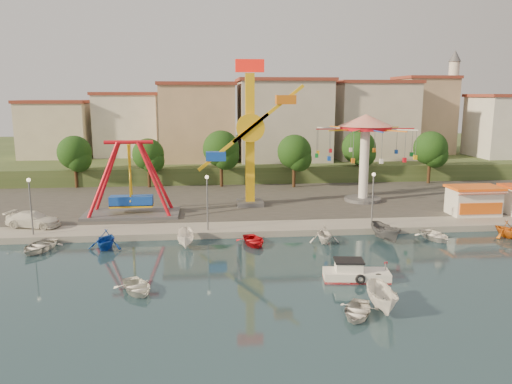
{
  "coord_description": "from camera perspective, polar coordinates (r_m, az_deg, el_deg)",
  "views": [
    {
      "loc": [
        -7.94,
        -33.04,
        13.22
      ],
      "look_at": [
        -3.3,
        14.0,
        4.0
      ],
      "focal_mm": 35.0,
      "sensor_mm": 36.0,
      "label": 1
    }
  ],
  "objects": [
    {
      "name": "ground",
      "position": [
        36.46,
        7.46,
        -10.32
      ],
      "size": [
        200.0,
        200.0,
        0.0
      ],
      "primitive_type": "plane",
      "color": "#132C36",
      "rests_on": "ground"
    },
    {
      "name": "quay_deck",
      "position": [
        96.24,
        -0.85,
        3.32
      ],
      "size": [
        200.0,
        100.0,
        0.6
      ],
      "primitive_type": "cube",
      "color": "#9E998E",
      "rests_on": "ground"
    },
    {
      "name": "asphalt_pad",
      "position": [
        64.78,
        1.52,
        -0.2
      ],
      "size": [
        90.0,
        28.0,
        0.01
      ],
      "primitive_type": "cube",
      "color": "#4C4944",
      "rests_on": "quay_deck"
    },
    {
      "name": "hill_terrace",
      "position": [
        101.04,
        -1.09,
        4.37
      ],
      "size": [
        200.0,
        60.0,
        3.0
      ],
      "primitive_type": "cube",
      "color": "#384C26",
      "rests_on": "ground"
    },
    {
      "name": "pirate_ship_ride",
      "position": [
        54.18,
        -14.16,
        1.32
      ],
      "size": [
        10.0,
        5.0,
        8.0
      ],
      "color": "#59595E",
      "rests_on": "quay_deck"
    },
    {
      "name": "kamikaze_tower",
      "position": [
        56.81,
        -0.26,
        6.18
      ],
      "size": [
        8.06,
        3.1,
        16.5
      ],
      "color": "#59595E",
      "rests_on": "quay_deck"
    },
    {
      "name": "wave_swinger",
      "position": [
        60.67,
        12.37,
        6.03
      ],
      "size": [
        11.6,
        11.6,
        10.4
      ],
      "color": "#59595E",
      "rests_on": "quay_deck"
    },
    {
      "name": "booth_left",
      "position": [
        58.08,
        23.61,
        -0.88
      ],
      "size": [
        5.4,
        3.78,
        3.08
      ],
      "color": "white",
      "rests_on": "quay_deck"
    },
    {
      "name": "lamp_post_0",
      "position": [
        49.8,
        -24.32,
        -1.68
      ],
      "size": [
        0.14,
        0.14,
        5.0
      ],
      "primitive_type": "cylinder",
      "color": "#59595E",
      "rests_on": "quay_deck"
    },
    {
      "name": "lamp_post_1",
      "position": [
        47.14,
        -5.57,
        -1.41
      ],
      "size": [
        0.14,
        0.14,
        5.0
      ],
      "primitive_type": "cylinder",
      "color": "#59595E",
      "rests_on": "quay_deck"
    },
    {
      "name": "lamp_post_2",
      "position": [
        49.76,
        13.18,
        -0.99
      ],
      "size": [
        0.14,
        0.14,
        5.0
      ],
      "primitive_type": "cylinder",
      "color": "#59595E",
      "rests_on": "quay_deck"
    },
    {
      "name": "tree_0",
      "position": [
        72.72,
        -20.03,
        4.25
      ],
      "size": [
        4.6,
        4.6,
        7.19
      ],
      "color": "#382314",
      "rests_on": "quay_deck"
    },
    {
      "name": "tree_1",
      "position": [
        70.21,
        -12.22,
        4.23
      ],
      "size": [
        4.35,
        4.35,
        6.8
      ],
      "color": "#382314",
      "rests_on": "quay_deck"
    },
    {
      "name": "tree_2",
      "position": [
        69.26,
        -4.01,
        4.96
      ],
      "size": [
        5.02,
        5.02,
        7.85
      ],
      "color": "#382314",
      "rests_on": "quay_deck"
    },
    {
      "name": "tree_3",
      "position": [
        68.88,
        4.4,
        4.61
      ],
      "size": [
        4.68,
        4.68,
        7.32
      ],
      "color": "#382314",
      "rests_on": "quay_deck"
    },
    {
      "name": "tree_4",
      "position": [
        74.11,
        11.66,
        5.02
      ],
      "size": [
        4.86,
        4.86,
        7.6
      ],
      "color": "#382314",
      "rests_on": "quay_deck"
    },
    {
      "name": "tree_5",
      "position": [
        76.02,
        19.31,
        4.75
      ],
      "size": [
        4.83,
        4.83,
        7.54
      ],
      "color": "#382314",
      "rests_on": "quay_deck"
    },
    {
      "name": "building_0",
      "position": [
        83.2,
        -23.62,
        7.17
      ],
      "size": [
        9.26,
        9.53,
        11.87
      ],
      "primitive_type": "cube",
      "color": "beige",
      "rests_on": "hill_terrace"
    },
    {
      "name": "building_1",
      "position": [
        85.68,
        -14.71,
        6.73
      ],
      "size": [
        12.33,
        9.01,
        8.63
      ],
      "primitive_type": "cube",
      "color": "silver",
      "rests_on": "hill_terrace"
    },
    {
      "name": "building_2",
      "position": [
        85.13,
        -5.84,
        7.88
      ],
      "size": [
        11.95,
        9.28,
        11.23
      ],
      "primitive_type": "cube",
      "color": "tan",
      "rests_on": "hill_terrace"
    },
    {
      "name": "building_3",
      "position": [
        83.15,
        3.79,
        7.13
      ],
      "size": [
        12.59,
        10.5,
        9.2
      ],
      "primitive_type": "cube",
      "color": "beige",
      "rests_on": "hill_terrace"
    },
    {
      "name": "building_4",
      "position": [
        89.6,
        12.02,
        7.21
      ],
      "size": [
        10.75,
        9.23,
        9.24
      ],
      "primitive_type": "cube",
      "color": "beige",
      "rests_on": "hill_terrace"
    },
    {
      "name": "building_5",
      "position": [
        92.72,
        20.33,
        7.5
      ],
      "size": [
        12.77,
        10.96,
        11.21
      ],
      "primitive_type": "cube",
      "color": "tan",
      "rests_on": "hill_terrace"
    },
    {
      "name": "building_6",
      "position": [
        97.08,
        27.07,
        7.45
      ],
      "size": [
        8.23,
        8.98,
        12.36
      ],
      "primitive_type": "cube",
      "color": "silver",
      "rests_on": "hill_terrace"
    },
    {
      "name": "minaret",
      "position": [
        97.51,
        21.49,
        9.89
      ],
      "size": [
        2.8,
        2.8,
        18.0
      ],
      "color": "silver",
      "rests_on": "hill_terrace"
    },
    {
      "name": "cabin_motorboat",
      "position": [
        37.32,
        11.22,
        -9.2
      ],
      "size": [
        4.91,
        2.38,
        1.66
      ],
      "rotation": [
        0.0,
        0.0,
        -0.13
      ],
      "color": "white",
      "rests_on": "ground"
    },
    {
      "name": "rowboat_a",
      "position": [
        35.48,
        -13.48,
        -10.51
      ],
      "size": [
        3.86,
        4.36,
        0.75
      ],
      "primitive_type": "imported",
      "rotation": [
        0.0,
        0.0,
        0.44
      ],
      "color": "white",
      "rests_on": "ground"
    },
    {
      "name": "rowboat_b",
      "position": [
        31.67,
        11.47,
        -13.17
      ],
      "size": [
        3.6,
        4.07,
        0.7
      ],
      "primitive_type": "imported",
      "rotation": [
        0.0,
        0.0,
        -0.43
      ],
      "color": "silver",
      "rests_on": "ground"
    },
    {
      "name": "skiff",
      "position": [
        32.65,
        14.22,
        -11.7
      ],
      "size": [
        1.86,
        4.19,
        1.57
      ],
      "primitive_type": "imported",
      "rotation": [
        0.0,
        0.0,
        -0.08
      ],
      "color": "white",
      "rests_on": "ground"
    },
    {
      "name": "van",
      "position": [
        53.0,
        -24.1,
        -2.88
      ],
      "size": [
        5.6,
        3.44,
        1.52
      ],
      "primitive_type": "imported",
      "rotation": [
        0.0,
        0.0,
        1.3
      ],
      "color": "silver",
      "rests_on": "quay_deck"
    },
    {
      "name": "moored_boat_0",
      "position": [
        47.03,
        -23.6,
        -5.69
      ],
      "size": [
        3.97,
        4.82,
        0.87
      ],
      "primitive_type": "imported",
      "rotation": [
        0.0,
        0.0,
        -0.26
      ],
      "color": "beige",
      "rests_on": "ground"
    },
    {
      "name": "moored_boat_1",
      "position": [
        45.47,
        -16.83,
        -5.2
      ],
      "size": [
        3.3,
        3.68,
        1.75
      ],
      "primitive_type": "imported",
      "rotation": [
        0.0,
        0.0,
        -0.14
      ],
      "color": "#1445B2",
      "rests_on": "ground"
    },
    {
      "name": "moored_boat_2",
      "position": [
        44.66,
        -8.02,
        -5.29
      ],
      "size": [
        1.53,
        3.91,
        1.5
      ],
      "primitive_type": "imported",
      "rotation": [
        0.0,
        0.0,
        0.02
      ],
      "color": "white",
      "rests_on": "ground"
    },
    {
      "name": "moored_boat_3",
      "position": [
        44.9,
        -0.31,
        -5.58
      ],
      "size": [
        3.27,
        4.1,
        0.76
      ],
      "primitive_type": "imported",
      "rotation": [
        0.0,
        0.0,
        0.19
      ],
      "color": "red",
      "rests_on": "ground"
    },
    {
      "name": "moored_boat_4",
      "position": [
        45.81,
        7.8,
        -4.78
      ],
      "size": [
        2.86,
        3.26,
        1.63
      ],
      "primitive_type": "imported",
      "rotation": [
        0.0,
        0.0,
        -0.06
      ],
      "color": "silver",
      "rests_on": "ground"
    },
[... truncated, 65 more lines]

